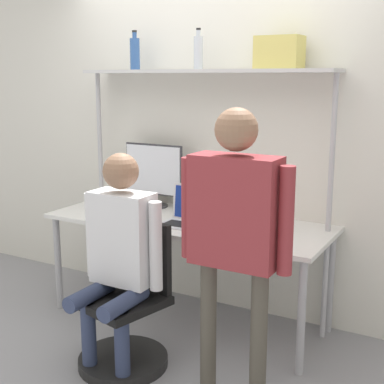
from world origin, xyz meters
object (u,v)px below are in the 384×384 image
Objects in this scene: person_seated at (119,246)px; bottle_blue at (135,53)px; office_chair at (127,322)px; monitor at (154,173)px; storage_box at (279,52)px; cell_phone at (218,230)px; person_standing at (235,222)px; laptop at (188,213)px; bottle_clear at (198,52)px.

bottle_blue is (-0.56, 0.99, 1.16)m from person_seated.
office_chair is 2.00m from bottle_blue.
storage_box is at bearing -0.20° from monitor.
cell_phone is at bearing 61.71° from person_seated.
cell_phone is at bearing -25.72° from monitor.
person_standing reaches higher than monitor.
person_standing reaches higher than laptop.
office_chair is 0.56× the size of person_standing.
person_standing is (0.42, -0.66, 0.27)m from cell_phone.
storage_box is (0.60, 0.99, 1.14)m from person_seated.
monitor is 0.87m from cell_phone.
office_chair is (-0.33, -0.59, -0.50)m from cell_phone.
bottle_blue is at bearing 119.36° from person_seated.
monitor is 0.60m from laptop.
bottle_clear reaches higher than person_seated.
storage_box reaches higher than office_chair.
bottle_clear is (-0.01, 0.99, 1.16)m from person_seated.
cell_phone is 0.51× the size of storage_box.
bottle_clear is (-0.35, 0.36, 1.17)m from cell_phone.
office_chair is (0.42, -0.95, -0.76)m from monitor.
cell_phone is 1.28m from bottle_clear.
office_chair is 1.99m from storage_box.
bottle_blue reaches higher than cell_phone.
person_standing reaches higher than office_chair.
monitor is 1.28m from office_chair.
storage_box is at bearing 29.28° from laptop.
laptop is at bearing 167.15° from cell_phone.
laptop is 1.15m from bottle_clear.
storage_box is (-0.17, 1.02, 0.89)m from person_standing.
person_standing is 5.73× the size of bottle_clear.
person_seated is at bearing -118.29° from cell_phone.
person_seated is at bearing -101.89° from office_chair.
laptop is at bearing -74.98° from bottle_clear.
bottle_blue reaches higher than office_chair.
person_seated is 4.62× the size of bottle_blue.
person_standing is 5.61× the size of bottle_blue.
storage_box is at bearing 58.87° from person_seated.
storage_box is at bearing 0.00° from bottle_clear.
person_standing reaches higher than cell_phone.
cell_phone is (0.75, -0.36, -0.26)m from monitor.
monitor is 1.80× the size of bottle_clear.
person_seated reaches higher than cell_phone.
person_seated is at bearing -89.59° from bottle_clear.
person_seated is 4.72× the size of bottle_clear.
person_standing is at bearing -46.05° from laptop.
cell_phone is 1.24m from storage_box.
person_seated is 1.63m from bottle_blue.
person_seated is (-0.34, -0.63, 0.01)m from cell_phone.
person_seated is 1.63m from storage_box.
bottle_blue is (-0.63, 0.30, 1.11)m from laptop.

